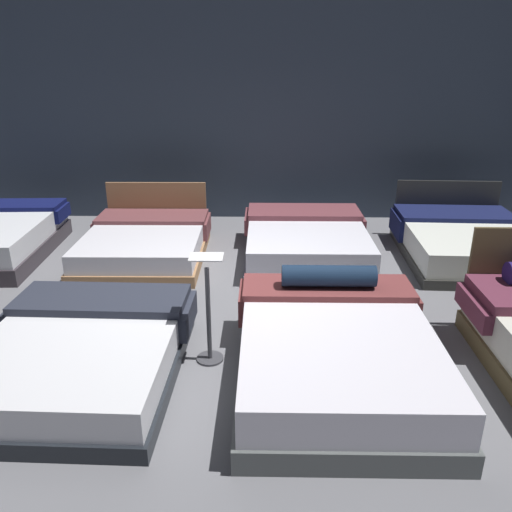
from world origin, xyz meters
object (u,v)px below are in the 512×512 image
bed_1 (82,354)px  bed_5 (146,242)px  price_sign (209,322)px  bed_2 (336,352)px  bed_6 (306,241)px  bed_7 (465,241)px

bed_1 → bed_5: 2.78m
price_sign → bed_1: bearing=-165.9°
bed_2 → bed_6: bed_2 is taller
bed_5 → bed_2: bearing=-52.3°
bed_5 → price_sign: price_sign is taller
bed_1 → bed_5: bed_5 is taller
bed_2 → price_sign: bearing=165.9°
bed_7 → price_sign: (-3.17, -2.57, 0.15)m
price_sign → bed_2: bearing=-14.0°
bed_6 → bed_1: bearing=-125.9°
bed_5 → bed_7: (4.29, 0.05, 0.02)m
bed_6 → price_sign: size_ratio=2.06×
bed_7 → price_sign: price_sign is taller
bed_2 → price_sign: size_ratio=2.13×
bed_7 → price_sign: bearing=-138.7°
bed_7 → price_sign: size_ratio=2.16×
bed_2 → bed_6: size_ratio=1.03×
bed_1 → bed_2: (2.11, -0.01, 0.05)m
bed_1 → bed_6: 3.53m
bed_6 → bed_7: (2.12, -0.02, 0.01)m
bed_1 → bed_6: bearing=55.3°
bed_6 → price_sign: (-1.04, -2.59, 0.16)m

